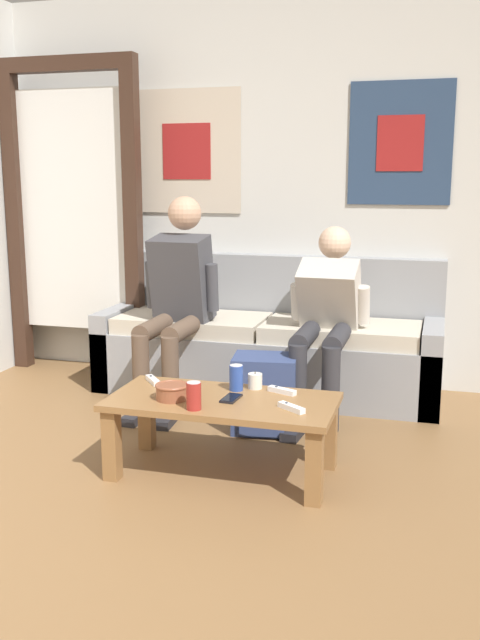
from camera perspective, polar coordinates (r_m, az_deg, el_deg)
The scene contains 16 objects.
ground_plane at distance 2.49m, azimuth -15.49°, elevation -22.41°, with size 18.00×18.00×0.00m, color brown.
wall_back at distance 4.81m, azimuth 2.31°, elevation 10.33°, with size 10.00×0.07×2.55m.
door_frame at distance 5.10m, azimuth -13.24°, elevation 9.22°, with size 1.00×0.10×2.15m.
couch at distance 4.60m, azimuth 2.28°, elevation -2.15°, with size 2.17×0.68×0.86m.
coffee_table at distance 3.32m, azimuth -1.42°, elevation -7.42°, with size 1.05×0.51×0.37m.
person_seated_adult at distance 4.32m, azimuth -5.11°, elevation 2.15°, with size 0.47×0.81×1.25m.
person_seated_teen at distance 4.12m, azimuth 6.91°, elevation 0.51°, with size 0.47×0.92×1.08m.
backpack at distance 3.89m, azimuth 1.97°, elevation -6.08°, with size 0.37×0.33×0.42m.
ceramic_bowl at distance 3.29m, azimuth -5.46°, elevation -5.65°, with size 0.16×0.16×0.07m.
pillar_candle at distance 3.44m, azimuth 1.21°, elevation -4.91°, with size 0.07×0.07×0.08m.
drink_can_blue at distance 3.40m, azimuth -0.31°, elevation -4.64°, with size 0.07×0.07×0.12m.
drink_can_red at distance 3.14m, azimuth -3.72°, elevation -6.07°, with size 0.07×0.07×0.12m.
game_controller_near_left at distance 3.38m, azimuth 3.38°, elevation -5.66°, with size 0.15×0.09×0.03m.
game_controller_near_right at distance 3.57m, azimuth -6.98°, elevation -4.81°, with size 0.12×0.13×0.03m.
game_controller_far_center at distance 3.14m, azimuth 4.13°, elevation -7.00°, with size 0.14×0.11×0.03m.
cell_phone at distance 3.28m, azimuth -0.72°, elevation -6.27°, with size 0.08×0.14×0.01m.
Camera 1 is at (1.14, -1.74, 1.37)m, focal length 40.00 mm.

